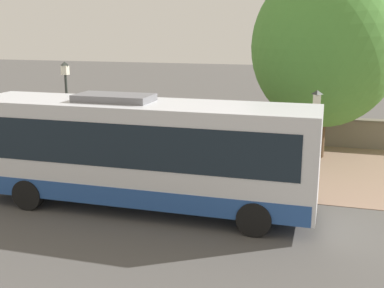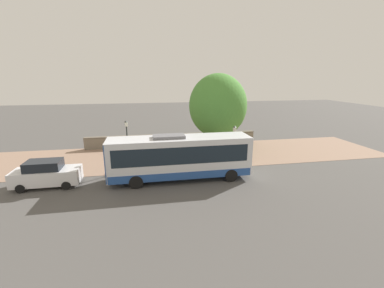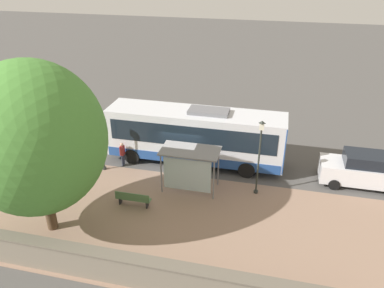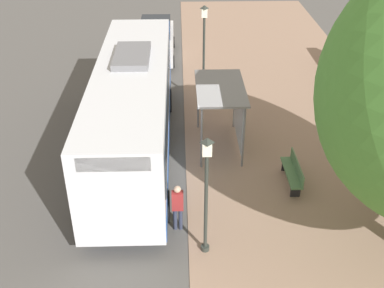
% 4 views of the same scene
% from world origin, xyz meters
% --- Properties ---
extents(ground_plane, '(120.00, 120.00, 0.00)m').
position_xyz_m(ground_plane, '(0.00, 0.00, 0.00)').
color(ground_plane, '#514F4C').
rests_on(ground_plane, ground).
extents(sidewalk_plaza, '(9.00, 44.00, 0.02)m').
position_xyz_m(sidewalk_plaza, '(-4.50, 0.00, 0.01)').
color(sidewalk_plaza, '#937560').
rests_on(sidewalk_plaza, ground).
extents(bus, '(2.62, 11.03, 3.67)m').
position_xyz_m(bus, '(1.86, -0.62, 1.90)').
color(bus, silver).
rests_on(bus, ground).
extents(bus_shelter, '(1.76, 3.23, 2.49)m').
position_xyz_m(bus_shelter, '(-1.45, -1.04, 2.08)').
color(bus_shelter, slate).
rests_on(bus_shelter, ground).
extents(pedestrian, '(0.34, 0.22, 1.58)m').
position_xyz_m(pedestrian, '(0.30, 3.72, 0.92)').
color(pedestrian, '#2D3347').
rests_on(pedestrian, ground).
extents(bench, '(0.40, 1.90, 0.88)m').
position_xyz_m(bench, '(-3.61, 1.51, 0.48)').
color(bench, '#4C7247').
rests_on(bench, ground).
extents(street_lamp_near, '(0.28, 0.28, 3.73)m').
position_xyz_m(street_lamp_near, '(-0.47, 4.66, 2.23)').
color(street_lamp_near, '#2D332D').
rests_on(street_lamp_near, ground).
extents(street_lamp_far, '(0.28, 0.28, 4.43)m').
position_xyz_m(street_lamp_far, '(-0.87, -4.73, 2.62)').
color(street_lamp_far, '#2D332D').
rests_on(street_lamp_far, ground).
extents(parked_car_behind_bus, '(1.98, 4.67, 2.01)m').
position_xyz_m(parked_car_behind_bus, '(1.43, -10.56, 0.98)').
color(parked_car_behind_bus, silver).
rests_on(parked_car_behind_bus, ground).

